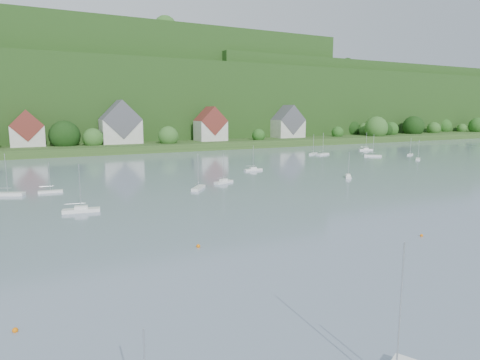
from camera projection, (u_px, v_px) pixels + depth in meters
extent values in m
cube|color=#2D4C1C|center=(104.00, 145.00, 184.93)|extent=(600.00, 60.00, 3.00)
cube|color=#194014|center=(80.00, 105.00, 247.70)|extent=(620.00, 160.00, 40.00)
cube|color=#194014|center=(99.00, 91.00, 246.55)|extent=(240.00, 130.00, 60.00)
cube|color=#194014|center=(319.00, 103.00, 302.29)|extent=(200.00, 110.00, 48.00)
sphere|color=#235319|center=(444.00, 126.00, 280.18)|extent=(10.24, 10.24, 10.24)
sphere|color=#366726|center=(376.00, 128.00, 230.74)|extent=(12.88, 12.88, 12.88)
sphere|color=black|center=(351.00, 128.00, 245.43)|extent=(10.46, 10.46, 10.46)
sphere|color=#235319|center=(338.00, 132.00, 224.73)|extent=(6.45, 6.45, 6.45)
sphere|color=#366726|center=(462.00, 128.00, 278.79)|extent=(6.37, 6.37, 6.37)
sphere|color=black|center=(372.00, 128.00, 247.70)|extent=(10.68, 10.68, 10.68)
sphere|color=black|center=(413.00, 127.00, 252.66)|extent=(12.85, 12.85, 12.85)
sphere|color=#366726|center=(93.00, 138.00, 167.05)|extent=(8.19, 8.19, 8.19)
sphere|color=#366726|center=(379.00, 128.00, 245.39)|extent=(10.50, 10.50, 10.50)
sphere|color=black|center=(385.00, 130.00, 239.65)|extent=(8.05, 8.05, 8.05)
sphere|color=#366726|center=(209.00, 131.00, 198.32)|extent=(12.16, 12.16, 12.16)
sphere|color=#366726|center=(168.00, 136.00, 177.04)|extent=(8.73, 8.73, 8.73)
sphere|color=#235319|center=(435.00, 129.00, 263.49)|extent=(7.74, 7.74, 7.74)
sphere|color=#235319|center=(391.00, 129.00, 244.06)|extent=(8.84, 8.84, 8.84)
sphere|color=#235319|center=(478.00, 126.00, 277.07)|extent=(11.28, 11.28, 11.28)
sphere|color=#235319|center=(259.00, 135.00, 199.02)|extent=(6.24, 6.24, 6.24)
sphere|color=black|center=(282.00, 132.00, 219.96)|extent=(8.16, 8.16, 8.16)
sphere|color=#366726|center=(365.00, 130.00, 243.08)|extent=(8.09, 8.09, 8.09)
sphere|color=#366726|center=(434.00, 129.00, 262.39)|extent=(8.14, 8.14, 8.14)
sphere|color=black|center=(65.00, 136.00, 164.40)|extent=(11.92, 11.92, 11.92)
sphere|color=#235319|center=(153.00, 34.00, 241.56)|extent=(12.83, 12.83, 12.83)
sphere|color=#235319|center=(77.00, 35.00, 245.77)|extent=(12.73, 12.73, 12.73)
sphere|color=#235319|center=(230.00, 38.00, 252.28)|extent=(11.50, 11.50, 11.50)
sphere|color=#235319|center=(177.00, 41.00, 268.53)|extent=(14.65, 14.65, 14.65)
sphere|color=#366726|center=(165.00, 27.00, 220.66)|extent=(11.95, 11.95, 11.95)
sphere|color=#235319|center=(285.00, 41.00, 263.43)|extent=(9.76, 9.76, 9.76)
sphere|color=black|center=(76.00, 25.00, 211.96)|extent=(8.21, 8.21, 8.21)
sphere|color=#366726|center=(32.00, 28.00, 223.94)|extent=(12.24, 12.24, 12.24)
sphere|color=#366726|center=(275.00, 42.00, 265.07)|extent=(9.00, 9.00, 9.00)
sphere|color=#235319|center=(245.00, 44.00, 272.14)|extent=(8.03, 8.03, 8.03)
sphere|color=#366726|center=(336.00, 68.00, 308.57)|extent=(9.52, 9.52, 9.52)
sphere|color=#366726|center=(391.00, 72.00, 334.80)|extent=(9.12, 9.12, 9.12)
sphere|color=#366726|center=(244.00, 61.00, 273.98)|extent=(14.97, 14.97, 14.97)
sphere|color=black|center=(347.00, 64.00, 276.14)|extent=(7.52, 7.52, 7.52)
sphere|color=#235319|center=(215.00, 60.00, 262.02)|extent=(9.78, 9.78, 9.78)
sphere|color=#235319|center=(272.00, 63.00, 279.56)|extent=(12.02, 12.02, 12.02)
sphere|color=black|center=(311.00, 62.00, 271.43)|extent=(11.57, 11.57, 11.57)
sphere|color=#235319|center=(304.00, 58.00, 252.75)|extent=(12.65, 12.65, 12.65)
sphere|color=#366726|center=(325.00, 62.00, 266.96)|extent=(8.28, 8.28, 8.28)
sphere|color=black|center=(321.00, 69.00, 309.93)|extent=(7.47, 7.47, 7.47)
sphere|color=#366726|center=(250.00, 61.00, 263.76)|extent=(9.48, 9.48, 9.48)
sphere|color=black|center=(337.00, 79.00, 326.69)|extent=(8.43, 8.43, 8.43)
sphere|color=black|center=(354.00, 74.00, 299.93)|extent=(13.54, 13.54, 13.54)
sphere|color=black|center=(272.00, 71.00, 277.91)|extent=(15.08, 15.08, 15.08)
sphere|color=#366726|center=(248.00, 72.00, 286.98)|extent=(15.99, 15.99, 15.99)
sphere|color=black|center=(72.00, 64.00, 239.90)|extent=(15.72, 15.72, 15.72)
sphere|color=#366726|center=(340.00, 81.00, 366.19)|extent=(14.17, 14.17, 14.17)
sphere|color=#235319|center=(99.00, 67.00, 242.89)|extent=(10.54, 10.54, 10.54)
sphere|color=black|center=(416.00, 76.00, 313.66)|extent=(14.14, 14.14, 14.14)
cube|color=beige|center=(27.00, 136.00, 160.81)|extent=(12.00, 9.00, 8.00)
cube|color=maroon|center=(27.00, 125.00, 160.17)|extent=(12.00, 9.36, 12.00)
cube|color=beige|center=(121.00, 131.00, 175.62)|extent=(16.00, 11.00, 10.00)
cube|color=#525259|center=(120.00, 119.00, 174.81)|extent=(16.00, 11.44, 16.00)
cube|color=beige|center=(211.00, 131.00, 192.06)|extent=(13.00, 10.00, 9.00)
cube|color=maroon|center=(210.00, 121.00, 191.33)|extent=(13.00, 10.40, 13.00)
cube|color=beige|center=(288.00, 129.00, 215.94)|extent=(15.00, 10.00, 9.00)
cube|color=#525259|center=(288.00, 120.00, 215.22)|extent=(15.00, 10.40, 15.00)
cylinder|color=silver|center=(400.00, 316.00, 23.52)|extent=(0.10, 0.10, 8.62)
sphere|color=orange|center=(15.00, 332.00, 31.48)|extent=(0.43, 0.43, 0.43)
sphere|color=orange|center=(422.00, 236.00, 55.48)|extent=(0.40, 0.40, 0.40)
sphere|color=orange|center=(198.00, 247.00, 51.04)|extent=(0.49, 0.49, 0.49)
cube|color=white|center=(366.00, 150.00, 177.30)|extent=(5.90, 3.60, 0.57)
cube|color=white|center=(366.00, 148.00, 177.21)|extent=(2.27, 1.78, 0.50)
cylinder|color=silver|center=(366.00, 141.00, 176.68)|extent=(0.10, 0.10, 7.14)
cylinder|color=silver|center=(364.00, 147.00, 177.03)|extent=(2.95, 1.24, 0.08)
cube|color=white|center=(410.00, 154.00, 158.19)|extent=(4.78, 3.56, 0.48)
cylinder|color=silver|center=(411.00, 146.00, 157.67)|extent=(0.10, 0.10, 5.95)
cylinder|color=silver|center=(410.00, 152.00, 157.41)|extent=(2.30, 1.39, 0.08)
cube|color=white|center=(323.00, 154.00, 159.17)|extent=(6.36, 3.54, 0.61)
cylinder|color=silver|center=(323.00, 143.00, 158.50)|extent=(0.10, 0.10, 7.67)
cylinder|color=silver|center=(322.00, 151.00, 158.32)|extent=(3.23, 1.12, 0.08)
cube|color=white|center=(348.00, 177.00, 104.37)|extent=(3.96, 4.48, 0.47)
cube|color=white|center=(348.00, 175.00, 104.29)|extent=(1.74, 1.86, 0.50)
cylinder|color=silver|center=(349.00, 164.00, 103.86)|extent=(0.10, 0.10, 5.86)
cylinder|color=silver|center=(349.00, 173.00, 103.51)|extent=(1.68, 2.06, 0.08)
cube|color=white|center=(50.00, 192.00, 85.23)|extent=(4.72, 1.61, 0.46)
cylinder|color=silver|center=(49.00, 176.00, 84.73)|extent=(0.10, 0.10, 5.81)
cylinder|color=silver|center=(46.00, 186.00, 84.78)|extent=(2.56, 0.25, 0.08)
cube|color=white|center=(198.00, 188.00, 88.87)|extent=(4.66, 5.37, 0.56)
cylinder|color=silver|center=(198.00, 170.00, 88.26)|extent=(0.10, 0.10, 6.98)
cylinder|color=silver|center=(197.00, 183.00, 87.87)|extent=(1.95, 2.47, 0.08)
cube|color=white|center=(224.00, 182.00, 96.48)|extent=(5.28, 3.30, 0.51)
cube|color=white|center=(224.00, 180.00, 96.40)|extent=(2.04, 1.62, 0.50)
cylinder|color=silver|center=(224.00, 167.00, 95.92)|extent=(0.10, 0.10, 6.41)
cylinder|color=silver|center=(221.00, 177.00, 95.71)|extent=(2.63, 1.16, 0.08)
cube|color=white|center=(8.00, 194.00, 82.25)|extent=(6.28, 4.06, 0.61)
cylinder|color=silver|center=(6.00, 173.00, 81.58)|extent=(0.10, 0.10, 7.64)
cylinder|color=silver|center=(3.00, 188.00, 82.00)|extent=(3.10, 1.44, 0.08)
cube|color=white|center=(81.00, 210.00, 68.72)|extent=(6.05, 2.63, 0.59)
cube|color=white|center=(81.00, 207.00, 68.63)|extent=(2.22, 1.49, 0.50)
cylinder|color=silver|center=(80.00, 187.00, 68.08)|extent=(0.10, 0.10, 7.32)
cylinder|color=silver|center=(75.00, 204.00, 68.27)|extent=(3.18, 0.64, 0.08)
cube|color=white|center=(313.00, 154.00, 160.91)|extent=(5.57, 4.60, 0.57)
cylinder|color=silver|center=(314.00, 144.00, 160.29)|extent=(0.10, 0.10, 7.12)
cylinder|color=silver|center=(313.00, 151.00, 159.97)|extent=(2.60, 1.88, 0.08)
cube|color=white|center=(373.00, 156.00, 153.33)|extent=(5.64, 5.23, 0.60)
cylinder|color=silver|center=(373.00, 145.00, 152.68)|extent=(0.10, 0.10, 7.52)
cylinder|color=silver|center=(370.00, 152.00, 153.35)|extent=(2.55, 2.24, 0.08)
cube|color=white|center=(253.00, 170.00, 116.75)|extent=(5.24, 1.67, 0.52)
cube|color=white|center=(253.00, 168.00, 116.67)|extent=(1.86, 1.09, 0.50)
cylinder|color=silver|center=(253.00, 157.00, 116.19)|extent=(0.10, 0.10, 6.48)
cylinder|color=silver|center=(251.00, 166.00, 116.24)|extent=(2.85, 0.20, 0.08)
cube|color=white|center=(418.00, 159.00, 143.37)|extent=(4.78, 4.21, 0.50)
cylinder|color=silver|center=(419.00, 149.00, 142.83)|extent=(0.10, 0.10, 6.25)
cylinder|color=silver|center=(418.00, 156.00, 142.51)|extent=(2.20, 1.77, 0.08)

